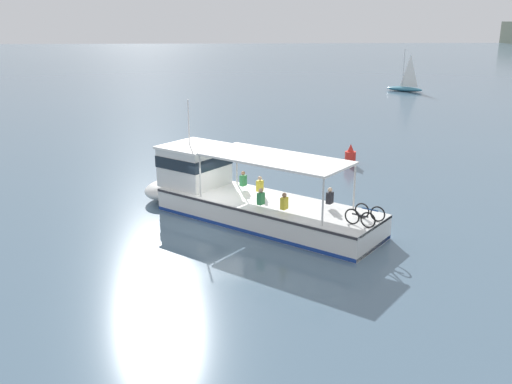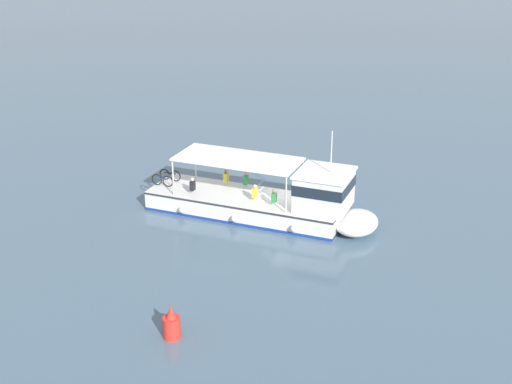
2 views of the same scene
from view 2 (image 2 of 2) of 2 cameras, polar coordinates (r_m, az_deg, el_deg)
ground_plane at (r=38.12m, az=2.77°, el=-1.69°), size 400.00×400.00×0.00m
ferry_main at (r=36.92m, az=1.46°, el=-0.78°), size 10.51×11.74×5.32m
channel_buoy at (r=27.40m, az=-7.01°, el=-10.88°), size 0.70×0.70×1.40m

